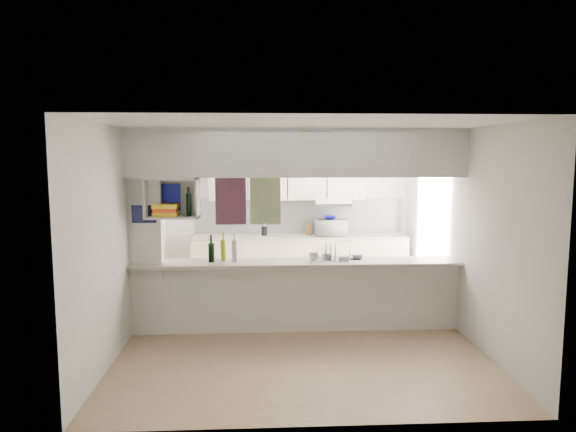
{
  "coord_description": "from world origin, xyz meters",
  "views": [
    {
      "loc": [
        -0.46,
        -6.46,
        2.28
      ],
      "look_at": [
        -0.09,
        0.5,
        1.44
      ],
      "focal_mm": 32.0,
      "sensor_mm": 36.0,
      "label": 1
    }
  ],
  "objects": [
    {
      "name": "knife_block",
      "position": [
        0.36,
        2.18,
        1.02
      ],
      "size": [
        0.11,
        0.09,
        0.2
      ],
      "primitive_type": "cube",
      "rotation": [
        0.0,
        0.0,
        -0.08
      ],
      "color": "brown",
      "rests_on": "bench_top"
    },
    {
      "name": "ceiling",
      "position": [
        0.0,
        0.0,
        2.6
      ],
      "size": [
        4.8,
        4.8,
        0.0
      ],
      "primitive_type": "plane",
      "color": "white",
      "rests_on": "wall_back"
    },
    {
      "name": "microwave",
      "position": [
        0.72,
        2.06,
        1.06
      ],
      "size": [
        0.54,
        0.39,
        0.28
      ],
      "primitive_type": "imported",
      "rotation": [
        0.0,
        0.0,
        3.22
      ],
      "color": "white",
      "rests_on": "bench_top"
    },
    {
      "name": "kitchen_run",
      "position": [
        0.16,
        2.14,
        0.83
      ],
      "size": [
        3.6,
        0.63,
        2.24
      ],
      "color": "beige",
      "rests_on": "floor"
    },
    {
      "name": "servery_partition",
      "position": [
        -0.17,
        0.0,
        1.66
      ],
      "size": [
        4.2,
        0.5,
        2.6
      ],
      "color": "silver",
      "rests_on": "floor"
    },
    {
      "name": "wall_left",
      "position": [
        -2.1,
        0.0,
        1.3
      ],
      "size": [
        0.0,
        4.8,
        4.8
      ],
      "primitive_type": "plane",
      "rotation": [
        1.57,
        0.0,
        1.57
      ],
      "color": "silver",
      "rests_on": "floor"
    },
    {
      "name": "wall_back",
      "position": [
        0.0,
        2.4,
        1.3
      ],
      "size": [
        4.2,
        0.0,
        4.2
      ],
      "primitive_type": "plane",
      "rotation": [
        1.57,
        0.0,
        0.0
      ],
      "color": "silver",
      "rests_on": "floor"
    },
    {
      "name": "bowl",
      "position": [
        0.7,
        2.02,
        1.23
      ],
      "size": [
        0.22,
        0.22,
        0.05
      ],
      "primitive_type": "imported",
      "color": "#0C0C84",
      "rests_on": "microwave"
    },
    {
      "name": "plastic_tubs",
      "position": [
        0.58,
        0.09,
        0.95
      ],
      "size": [
        0.52,
        0.22,
        0.07
      ],
      "color": "silver",
      "rests_on": "breakfast_bar"
    },
    {
      "name": "wall_right",
      "position": [
        2.1,
        0.0,
        1.3
      ],
      "size": [
        0.0,
        4.8,
        4.8
      ],
      "primitive_type": "plane",
      "rotation": [
        1.57,
        0.0,
        -1.57
      ],
      "color": "silver",
      "rests_on": "floor"
    },
    {
      "name": "cubby_shelf",
      "position": [
        -1.57,
        -0.06,
        1.71
      ],
      "size": [
        0.65,
        0.35,
        0.5
      ],
      "color": "white",
      "rests_on": "bulkhead"
    },
    {
      "name": "utensil_jar",
      "position": [
        -0.4,
        2.15,
        1.0
      ],
      "size": [
        0.11,
        0.11,
        0.15
      ],
      "primitive_type": "cylinder",
      "color": "black",
      "rests_on": "bench_top"
    },
    {
      "name": "dish_rack",
      "position": [
        0.49,
        0.05,
        1.01
      ],
      "size": [
        0.48,
        0.4,
        0.23
      ],
      "rotation": [
        0.0,
        0.0,
        -0.21
      ],
      "color": "silver",
      "rests_on": "breakfast_bar"
    },
    {
      "name": "cup",
      "position": [
        0.21,
        -0.05,
        0.99
      ],
      "size": [
        0.16,
        0.16,
        0.1
      ],
      "primitive_type": "imported",
      "rotation": [
        0.0,
        0.0,
        0.34
      ],
      "color": "white",
      "rests_on": "dish_rack"
    },
    {
      "name": "wine_bottles",
      "position": [
        -0.94,
        0.03,
        1.06
      ],
      "size": [
        0.38,
        0.16,
        0.39
      ],
      "color": "black",
      "rests_on": "breakfast_bar"
    },
    {
      "name": "floor",
      "position": [
        0.0,
        0.0,
        0.0
      ],
      "size": [
        4.8,
        4.8,
        0.0
      ],
      "primitive_type": "plane",
      "color": "#A17A5D",
      "rests_on": "ground"
    }
  ]
}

